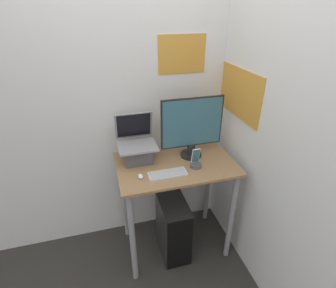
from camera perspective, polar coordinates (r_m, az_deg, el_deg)
The scene contains 10 objects.
ground_plane at distance 2.52m, azimuth 3.64°, elevation -25.70°, with size 12.00×12.00×0.00m, color #2D2B28.
wall_back at distance 2.25m, azimuth -1.02°, elevation 9.33°, with size 6.00×0.06×2.60m.
wall_side_right at distance 1.91m, azimuth 20.84°, elevation 3.78°, with size 0.06×6.00×2.60m.
desk at distance 2.20m, azimuth 1.67°, elevation -8.39°, with size 0.94×0.60×0.91m.
laptop at distance 2.08m, azimuth -6.69°, elevation -1.10°, with size 0.30×0.29×0.37m.
monitor at distance 2.08m, azimuth 5.24°, elevation 3.39°, with size 0.51×0.17×0.50m.
keyboard at distance 1.95m, azimuth -0.09°, elevation -6.49°, with size 0.29×0.11×0.02m.
mouse at distance 1.92m, azimuth -6.00°, elevation -7.00°, with size 0.04×0.06×0.03m.
cell_phone at distance 2.03m, azimuth 6.04°, elevation -4.12°, with size 0.09×0.09×0.16m.
computer_tower at distance 2.43m, azimuth 1.16°, elevation -17.82°, with size 0.23×0.39×0.56m.
Camera 1 is at (-0.54, -1.38, 2.03)m, focal length 28.00 mm.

